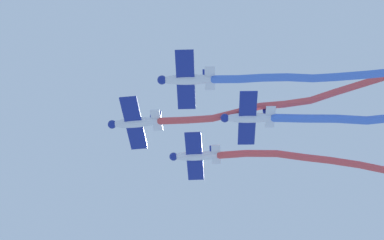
% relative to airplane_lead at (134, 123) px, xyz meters
% --- Properties ---
extents(airplane_lead, '(7.29, 5.84, 1.89)m').
position_rel_airplane_lead_xyz_m(airplane_lead, '(0.00, 0.00, 0.00)').
color(airplane_lead, silver).
extents(smoke_trail_lead, '(15.98, 20.70, 3.14)m').
position_rel_airplane_lead_xyz_m(smoke_trail_lead, '(-8.21, -12.95, 1.10)').
color(smoke_trail_lead, '#DB4C4C').
extents(airplane_left_wing, '(7.45, 5.80, 1.89)m').
position_rel_airplane_lead_xyz_m(airplane_left_wing, '(-7.90, -2.21, -0.40)').
color(airplane_left_wing, silver).
extents(smoke_trail_left_wing, '(9.38, 15.19, 1.79)m').
position_rel_airplane_lead_xyz_m(smoke_trail_left_wing, '(-13.18, -11.91, -0.86)').
color(smoke_trail_left_wing, '#4C75DB').
extents(airplane_right_wing, '(7.40, 5.78, 1.89)m').
position_rel_airplane_lead_xyz_m(airplane_right_wing, '(2.21, -7.88, 0.30)').
color(airplane_right_wing, silver).
extents(smoke_trail_right_wing, '(10.51, 25.32, 3.53)m').
position_rel_airplane_lead_xyz_m(smoke_trail_right_wing, '(-4.38, -22.38, -0.87)').
color(smoke_trail_right_wing, '#DB4C4C').
extents(airplane_slot, '(7.47, 5.81, 1.89)m').
position_rel_airplane_lead_xyz_m(airplane_slot, '(-5.69, -10.09, -0.20)').
color(airplane_slot, silver).
extents(smoke_trail_slot, '(12.40, 18.20, 2.55)m').
position_rel_airplane_lead_xyz_m(smoke_trail_slot, '(-12.26, -21.47, -1.19)').
color(smoke_trail_slot, '#4C75DB').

